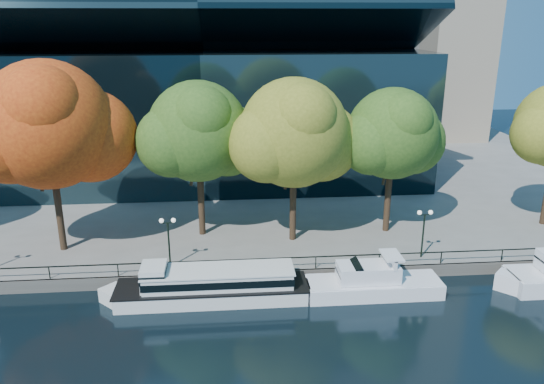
{
  "coord_description": "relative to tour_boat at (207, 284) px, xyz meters",
  "views": [
    {
      "loc": [
        -1.6,
        -33.5,
        19.43
      ],
      "look_at": [
        2.01,
        8.0,
        5.74
      ],
      "focal_mm": 35.0,
      "sensor_mm": 36.0,
      "label": 1
    }
  ],
  "objects": [
    {
      "name": "tree_4",
      "position": [
        16.1,
        9.38,
        8.59
      ],
      "size": [
        9.89,
        8.11,
        12.94
      ],
      "color": "black",
      "rests_on": "promenade"
    },
    {
      "name": "tour_boat",
      "position": [
        0.0,
        0.0,
        0.0
      ],
      "size": [
        15.06,
        3.36,
        2.86
      ],
      "color": "silver",
      "rests_on": "ground"
    },
    {
      "name": "convention_building",
      "position": [
        -0.7,
        30.88,
        7.29
      ],
      "size": [
        50.0,
        24.57,
        21.43
      ],
      "color": "black",
      "rests_on": "ground"
    },
    {
      "name": "ground",
      "position": [
        3.3,
        -0.91,
        -1.21
      ],
      "size": [
        160.0,
        160.0,
        0.0
      ],
      "primitive_type": "plane",
      "color": "black",
      "rests_on": "ground"
    },
    {
      "name": "tree_3",
      "position": [
        7.4,
        8.11,
        9.05
      ],
      "size": [
        11.37,
        9.32,
        14.01
      ],
      "color": "black",
      "rests_on": "promenade"
    },
    {
      "name": "cruiser_near",
      "position": [
        11.75,
        -0.31,
        -0.23
      ],
      "size": [
        10.94,
        2.82,
        3.17
      ],
      "color": "white",
      "rests_on": "ground"
    },
    {
      "name": "promenade",
      "position": [
        3.3,
        35.47,
        -0.71
      ],
      "size": [
        90.0,
        67.08,
        1.0
      ],
      "color": "slate",
      "rests_on": "ground"
    },
    {
      "name": "tree_1",
      "position": [
        -11.97,
        7.63,
        10.11
      ],
      "size": [
        12.65,
        10.37,
        15.6
      ],
      "color": "black",
      "rests_on": "promenade"
    },
    {
      "name": "railing",
      "position": [
        3.3,
        2.34,
        0.72
      ],
      "size": [
        88.2,
        0.08,
        0.99
      ],
      "color": "black",
      "rests_on": "promenade"
    },
    {
      "name": "lamp_1",
      "position": [
        -2.96,
        3.59,
        2.77
      ],
      "size": [
        1.26,
        0.36,
        4.03
      ],
      "color": "black",
      "rests_on": "promenade"
    },
    {
      "name": "lamp_2",
      "position": [
        17.15,
        3.59,
        2.77
      ],
      "size": [
        1.26,
        0.36,
        4.03
      ],
      "color": "black",
      "rests_on": "promenade"
    },
    {
      "name": "tree_2",
      "position": [
        -0.53,
        9.99,
        8.94
      ],
      "size": [
        10.73,
        8.8,
        13.63
      ],
      "color": "black",
      "rests_on": "promenade"
    }
  ]
}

